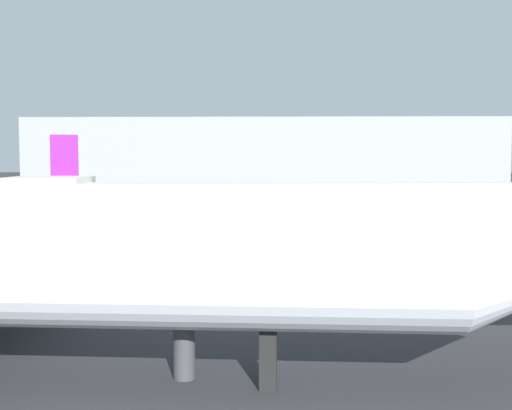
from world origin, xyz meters
TOP-DOWN VIEW (x-y plane):
  - jet_bridge at (-0.81, 12.17)m, footprint 23.63×3.72m
  - terminal_building at (-5.76, 131.91)m, footprint 96.77×24.49m

SIDE VIEW (x-z plane):
  - jet_bridge at x=-0.81m, z-range 1.71..8.16m
  - terminal_building at x=-5.76m, z-range 0.00..15.04m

